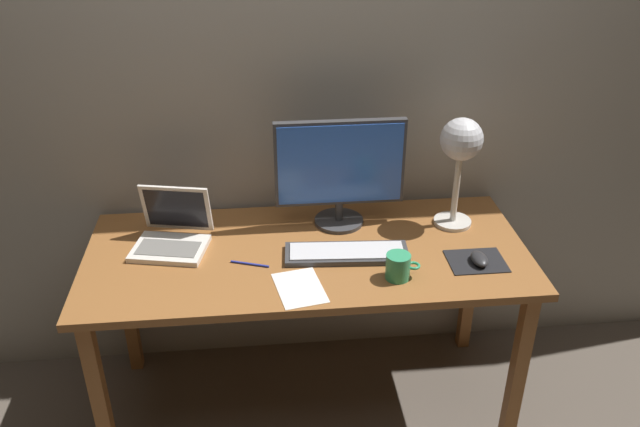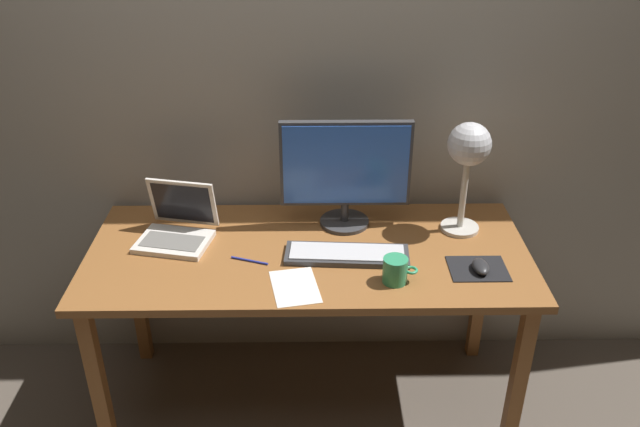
{
  "view_description": "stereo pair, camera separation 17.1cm",
  "coord_description": "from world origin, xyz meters",
  "px_view_note": "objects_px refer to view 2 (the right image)",
  "views": [
    {
      "loc": [
        -0.16,
        -2.01,
        2.02
      ],
      "look_at": [
        0.04,
        -0.05,
        0.92
      ],
      "focal_mm": 36.92,
      "sensor_mm": 36.0,
      "label": 1
    },
    {
      "loc": [
        0.02,
        -2.02,
        2.02
      ],
      "look_at": [
        0.04,
        -0.05,
        0.92
      ],
      "focal_mm": 36.92,
      "sensor_mm": 36.0,
      "label": 2
    }
  ],
  "objects_px": {
    "laptop": "(178,223)",
    "mouse": "(481,267)",
    "coffee_mug": "(396,270)",
    "monitor": "(346,170)",
    "pen": "(250,261)",
    "keyboard_main": "(347,254)",
    "desk_lamp": "(468,152)"
  },
  "relations": [
    {
      "from": "monitor",
      "to": "laptop",
      "type": "height_order",
      "value": "monitor"
    },
    {
      "from": "pen",
      "to": "keyboard_main",
      "type": "bearing_deg",
      "value": 3.89
    },
    {
      "from": "monitor",
      "to": "desk_lamp",
      "type": "distance_m",
      "value": 0.45
    },
    {
      "from": "monitor",
      "to": "pen",
      "type": "xyz_separation_m",
      "value": [
        -0.35,
        -0.26,
        -0.23
      ]
    },
    {
      "from": "laptop",
      "to": "mouse",
      "type": "distance_m",
      "value": 1.11
    },
    {
      "from": "desk_lamp",
      "to": "coffee_mug",
      "type": "height_order",
      "value": "desk_lamp"
    },
    {
      "from": "desk_lamp",
      "to": "pen",
      "type": "height_order",
      "value": "desk_lamp"
    },
    {
      "from": "desk_lamp",
      "to": "coffee_mug",
      "type": "relative_size",
      "value": 3.64
    },
    {
      "from": "monitor",
      "to": "pen",
      "type": "bearing_deg",
      "value": -142.83
    },
    {
      "from": "laptop",
      "to": "coffee_mug",
      "type": "bearing_deg",
      "value": -21.28
    },
    {
      "from": "laptop",
      "to": "coffee_mug",
      "type": "height_order",
      "value": "laptop"
    },
    {
      "from": "laptop",
      "to": "desk_lamp",
      "type": "distance_m",
      "value": 1.09
    },
    {
      "from": "coffee_mug",
      "to": "pen",
      "type": "bearing_deg",
      "value": 165.51
    },
    {
      "from": "desk_lamp",
      "to": "pen",
      "type": "distance_m",
      "value": 0.87
    },
    {
      "from": "monitor",
      "to": "keyboard_main",
      "type": "distance_m",
      "value": 0.32
    },
    {
      "from": "monitor",
      "to": "keyboard_main",
      "type": "xyz_separation_m",
      "value": [
        -0.0,
        -0.24,
        -0.22
      ]
    },
    {
      "from": "laptop",
      "to": "coffee_mug",
      "type": "relative_size",
      "value": 2.54
    },
    {
      "from": "mouse",
      "to": "pen",
      "type": "xyz_separation_m",
      "value": [
        -0.8,
        0.07,
        -0.02
      ]
    },
    {
      "from": "coffee_mug",
      "to": "keyboard_main",
      "type": "bearing_deg",
      "value": 135.33
    },
    {
      "from": "laptop",
      "to": "monitor",
      "type": "bearing_deg",
      "value": 8.25
    },
    {
      "from": "laptop",
      "to": "mouse",
      "type": "bearing_deg",
      "value": -12.87
    },
    {
      "from": "desk_lamp",
      "to": "mouse",
      "type": "xyz_separation_m",
      "value": [
        0.01,
        -0.29,
        -0.3
      ]
    },
    {
      "from": "coffee_mug",
      "to": "pen",
      "type": "height_order",
      "value": "coffee_mug"
    },
    {
      "from": "desk_lamp",
      "to": "mouse",
      "type": "distance_m",
      "value": 0.42
    },
    {
      "from": "laptop",
      "to": "desk_lamp",
      "type": "relative_size",
      "value": 0.7
    },
    {
      "from": "mouse",
      "to": "coffee_mug",
      "type": "distance_m",
      "value": 0.31
    },
    {
      "from": "mouse",
      "to": "pen",
      "type": "relative_size",
      "value": 0.69
    },
    {
      "from": "keyboard_main",
      "to": "laptop",
      "type": "bearing_deg",
      "value": 166.47
    },
    {
      "from": "coffee_mug",
      "to": "laptop",
      "type": "bearing_deg",
      "value": 158.72
    },
    {
      "from": "keyboard_main",
      "to": "desk_lamp",
      "type": "height_order",
      "value": "desk_lamp"
    },
    {
      "from": "keyboard_main",
      "to": "coffee_mug",
      "type": "bearing_deg",
      "value": -44.67
    },
    {
      "from": "monitor",
      "to": "desk_lamp",
      "type": "bearing_deg",
      "value": -6.33
    }
  ]
}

